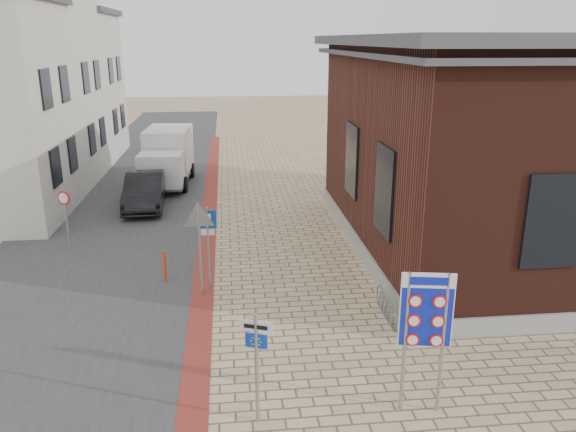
{
  "coord_description": "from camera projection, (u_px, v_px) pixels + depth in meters",
  "views": [
    {
      "loc": [
        -1.2,
        -10.18,
        6.68
      ],
      "look_at": [
        0.35,
        3.91,
        2.2
      ],
      "focal_mm": 35.0,
      "sensor_mm": 36.0,
      "label": 1
    }
  ],
  "objects": [
    {
      "name": "ground",
      "position": [
        292.0,
        372.0,
        11.78
      ],
      "size": [
        120.0,
        120.0,
        0.0
      ],
      "primitive_type": "plane",
      "color": "tan",
      "rests_on": "ground"
    },
    {
      "name": "road_strip",
      "position": [
        133.0,
        193.0,
        25.42
      ],
      "size": [
        7.0,
        60.0,
        0.02
      ],
      "primitive_type": "cube",
      "color": "#38383A",
      "rests_on": "ground"
    },
    {
      "name": "curb_strip",
      "position": [
        208.0,
        225.0,
        21.05
      ],
      "size": [
        0.6,
        40.0,
        0.02
      ],
      "primitive_type": "cube",
      "color": "maroon",
      "rests_on": "ground"
    },
    {
      "name": "brick_building",
      "position": [
        541.0,
        142.0,
        18.3
      ],
      "size": [
        13.0,
        13.0,
        6.8
      ],
      "color": "gray",
      "rests_on": "ground"
    },
    {
      "name": "townhouse_mid",
      "position": [
        15.0,
        86.0,
        26.32
      ],
      "size": [
        7.4,
        6.4,
        9.1
      ],
      "color": "beige",
      "rests_on": "ground"
    },
    {
      "name": "townhouse_far",
      "position": [
        53.0,
        85.0,
        32.13
      ],
      "size": [
        7.4,
        6.4,
        8.3
      ],
      "color": "beige",
      "rests_on": "ground"
    },
    {
      "name": "bike_rack",
      "position": [
        386.0,
        307.0,
        14.06
      ],
      "size": [
        0.08,
        1.8,
        0.6
      ],
      "color": "slate",
      "rests_on": "ground"
    },
    {
      "name": "sedan",
      "position": [
        145.0,
        191.0,
        23.14
      ],
      "size": [
        1.69,
        4.37,
        1.42
      ],
      "primitive_type": "imported",
      "rotation": [
        0.0,
        0.0,
        0.04
      ],
      "color": "black",
      "rests_on": "ground"
    },
    {
      "name": "box_truck",
      "position": [
        167.0,
        157.0,
        26.64
      ],
      "size": [
        2.33,
        5.06,
        2.6
      ],
      "rotation": [
        0.0,
        0.0,
        -0.05
      ],
      "color": "slate",
      "rests_on": "ground"
    },
    {
      "name": "border_sign",
      "position": [
        426.0,
        314.0,
        9.99
      ],
      "size": [
        0.95,
        0.22,
        2.8
      ],
      "rotation": [
        0.0,
        0.0,
        -0.18
      ],
      "color": "gray",
      "rests_on": "ground"
    },
    {
      "name": "essen_sign",
      "position": [
        257.0,
        353.0,
        9.85
      ],
      "size": [
        0.56,
        0.24,
        2.17
      ],
      "rotation": [
        0.0,
        0.0,
        -0.36
      ],
      "color": "gray",
      "rests_on": "ground"
    },
    {
      "name": "parking_sign",
      "position": [
        208.0,
        234.0,
        15.38
      ],
      "size": [
        0.51,
        0.08,
        2.33
      ],
      "rotation": [
        0.0,
        0.0,
        -0.07
      ],
      "color": "gray",
      "rests_on": "ground"
    },
    {
      "name": "yield_sign",
      "position": [
        199.0,
        225.0,
        14.76
      ],
      "size": [
        0.93,
        0.11,
        2.62
      ],
      "rotation": [
        0.0,
        0.0,
        0.06
      ],
      "color": "gray",
      "rests_on": "ground"
    },
    {
      "name": "speed_sign",
      "position": [
        66.0,
        211.0,
        18.29
      ],
      "size": [
        0.45,
        0.21,
        2.01
      ],
      "rotation": [
        0.0,
        0.0,
        -0.4
      ],
      "color": "gray",
      "rests_on": "ground"
    },
    {
      "name": "bollard",
      "position": [
        165.0,
        266.0,
        16.06
      ],
      "size": [
        0.09,
        0.09,
        0.92
      ],
      "primitive_type": "cylinder",
      "rotation": [
        0.0,
        0.0,
        0.12
      ],
      "color": "#ED370C",
      "rests_on": "ground"
    }
  ]
}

